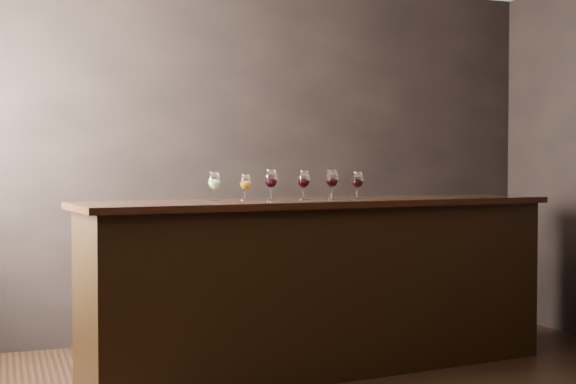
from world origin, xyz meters
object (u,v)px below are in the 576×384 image
object	(u,v)px
bar_counter	(322,288)
glass_amber	(245,183)
glass_red_d	(358,180)
back_bar_shelf	(312,278)
glass_red_a	(271,179)
glass_red_b	(304,180)
glass_white	(214,181)
glass_red_c	(332,179)

from	to	relation	value
bar_counter	glass_amber	size ratio (longest dim) A/B	18.52
glass_red_d	back_bar_shelf	bearing A→B (deg)	86.36
glass_red_a	glass_red_b	xyz separation A→B (m)	(0.21, -0.04, -0.00)
bar_counter	glass_red_d	size ratio (longest dim) A/B	17.10
glass_amber	glass_red_b	size ratio (longest dim) A/B	0.88
glass_red_d	glass_red_a	bearing A→B (deg)	-179.64
bar_counter	back_bar_shelf	world-z (taller)	bar_counter
back_bar_shelf	glass_red_b	world-z (taller)	glass_red_b
back_bar_shelf	glass_red_a	xyz separation A→B (m)	(-0.67, -0.98, 0.80)
bar_counter	glass_red_b	size ratio (longest dim) A/B	16.35
back_bar_shelf	glass_amber	size ratio (longest dim) A/B	15.16
glass_white	glass_red_a	distance (m)	0.37
back_bar_shelf	glass_red_c	size ratio (longest dim) A/B	12.98
glass_red_d	glass_white	bearing A→B (deg)	179.96
glass_red_b	glass_red_c	distance (m)	0.20
bar_counter	glass_red_d	distance (m)	0.75
bar_counter	glass_red_b	bearing A→B (deg)	-177.88
glass_red_a	back_bar_shelf	bearing A→B (deg)	55.38
back_bar_shelf	glass_amber	distance (m)	1.51
glass_red_c	glass_red_d	xyz separation A→B (m)	(0.20, 0.03, -0.01)
glass_red_c	glass_red_d	world-z (taller)	glass_red_c
glass_amber	glass_red_a	world-z (taller)	glass_red_a
back_bar_shelf	bar_counter	bearing A→B (deg)	-108.15
back_bar_shelf	glass_red_c	xyz separation A→B (m)	(-0.26, -1.00, 0.80)
glass_red_d	glass_amber	bearing A→B (deg)	-179.44
back_bar_shelf	glass_white	world-z (taller)	glass_white
back_bar_shelf	glass_red_a	bearing A→B (deg)	-124.62
glass_red_d	bar_counter	bearing A→B (deg)	-175.77
glass_white	glass_red_c	xyz separation A→B (m)	(0.79, -0.03, 0.01)
bar_counter	glass_red_b	xyz separation A→B (m)	(-0.14, -0.02, 0.71)
glass_red_c	glass_red_b	bearing A→B (deg)	-177.08
bar_counter	glass_red_a	world-z (taller)	glass_red_a
glass_amber	glass_red_a	xyz separation A→B (m)	(0.17, 0.00, 0.02)
back_bar_shelf	glass_red_c	world-z (taller)	glass_red_c
glass_amber	glass_red_c	distance (m)	0.59
bar_counter	glass_red_c	size ratio (longest dim) A/B	15.86
glass_white	bar_counter	bearing A→B (deg)	-1.60
glass_red_d	glass_red_b	bearing A→B (deg)	-174.21
glass_red_a	glass_red_c	world-z (taller)	glass_red_a
glass_amber	glass_red_d	xyz separation A→B (m)	(0.79, 0.01, 0.01)
glass_red_c	glass_red_d	distance (m)	0.20
back_bar_shelf	glass_amber	world-z (taller)	glass_amber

